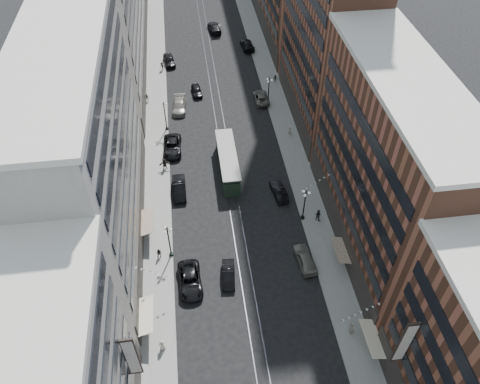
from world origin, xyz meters
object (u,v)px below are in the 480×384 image
car_9 (169,60)px  pedestrian_5 (165,164)px  car_10 (279,191)px  car_11 (261,97)px  car_5 (228,275)px  car_8 (179,106)px  lamppost_sw_far (169,240)px  car_extra_0 (179,188)px  pedestrian_7 (318,215)px  car_extra_1 (214,27)px  car_2 (190,280)px  pedestrian_2 (159,254)px  car_14 (217,28)px  lamppost_se_mid (269,90)px  lamppost_se_far (304,204)px  pedestrian_6 (147,98)px  pedestrian_9 (275,79)px  streetcar (228,163)px  pedestrian_4 (352,328)px  lamppost_sw_mid (165,115)px  car_7 (172,146)px  pedestrian_extra_0 (162,66)px  car_12 (247,45)px  pedestrian_8 (289,130)px  pedestrian_1 (162,345)px  car_13 (197,91)px

car_9 → pedestrian_5: size_ratio=2.69×
car_10 → car_11: car_10 is taller
car_5 → car_8: bearing=102.3°
lamppost_sw_far → car_extra_0: bearing=82.4°
pedestrian_7 → car_extra_1: 59.21m
car_2 → pedestrian_7: (18.18, 8.32, 0.25)m
pedestrian_2 → car_14: (13.55, 62.08, -0.22)m
lamppost_se_mid → lamppost_se_far: bearing=-90.0°
pedestrian_2 → pedestrian_6: 36.08m
lamppost_sw_far → pedestrian_9: lamppost_sw_far is taller
car_14 → pedestrian_6: pedestrian_6 is taller
lamppost_se_mid → streetcar: size_ratio=0.46×
car_2 → pedestrian_4: bearing=-29.5°
lamppost_sw_far → car_11: size_ratio=1.03×
lamppost_sw_mid → lamppost_se_far: (18.40, -23.00, 0.00)m
car_5 → car_11: 39.27m
pedestrian_2 → car_8: pedestrian_2 is taller
pedestrian_6 → car_5: bearing=106.8°
car_7 → car_extra_1: 42.08m
car_11 → pedestrian_extra_0: pedestrian_extra_0 is taller
car_2 → lamppost_sw_far: bearing=112.3°
lamppost_se_mid → car_11: (-1.07, 1.41, -2.35)m
car_10 → car_11: 24.38m
car_2 → car_10: bearing=42.6°
lamppost_sw_far → car_12: size_ratio=0.97×
car_11 → pedestrian_8: pedestrian_8 is taller
pedestrian_1 → pedestrian_2: bearing=-96.9°
car_14 → car_11: bearing=101.9°
pedestrian_6 → pedestrian_7: pedestrian_7 is taller
lamppost_se_far → car_14: size_ratio=1.32×
lamppost_se_far → car_5: 14.40m
car_10 → pedestrian_7: 7.08m
lamppost_se_far → car_5: size_ratio=1.23×
car_12 → car_extra_1: (-6.20, 8.85, 0.05)m
lamppost_sw_far → lamppost_sw_mid: 27.00m
lamppost_sw_far → car_13: lamppost_sw_far is taller
pedestrian_5 → car_extra_0: 5.79m
car_14 → pedestrian_5: bearing=75.8°
lamppost_sw_mid → car_14: bearing=70.9°
lamppost_se_mid → car_9: bearing=136.0°
car_9 → car_14: size_ratio=1.21×
car_11 → pedestrian_5: 24.25m
pedestrian_7 → car_9: bearing=-31.4°
car_9 → car_5: bearing=-91.5°
car_2 → car_10: size_ratio=1.28×
pedestrian_7 → car_extra_1: (-9.01, 58.52, -0.22)m
car_8 → lamppost_se_far: bearing=-55.8°
lamppost_se_mid → car_13: bearing=157.6°
car_12 → lamppost_sw_mid: bearing=51.7°
pedestrian_2 → pedestrian_4: bearing=-14.0°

